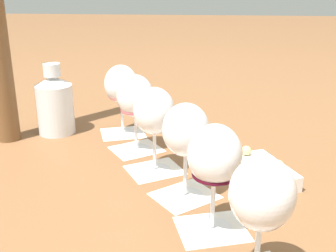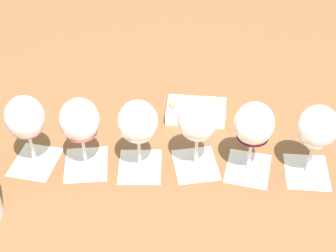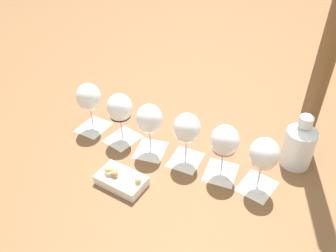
{
  "view_description": "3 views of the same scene",
  "coord_description": "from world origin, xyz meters",
  "px_view_note": "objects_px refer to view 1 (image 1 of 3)",
  "views": [
    {
      "loc": [
        0.8,
        0.07,
        0.41
      ],
      "look_at": [
        0.0,
        -0.0,
        0.13
      ],
      "focal_mm": 45.0,
      "sensor_mm": 36.0,
      "label": 1
    },
    {
      "loc": [
        0.44,
        -0.75,
        0.87
      ],
      "look_at": [
        0.0,
        -0.0,
        0.13
      ],
      "focal_mm": 55.0,
      "sensor_mm": 36.0,
      "label": 2
    },
    {
      "loc": [
        -0.77,
        0.52,
        0.84
      ],
      "look_at": [
        0.0,
        -0.0,
        0.13
      ],
      "focal_mm": 38.0,
      "sensor_mm": 36.0,
      "label": 3
    }
  ],
  "objects_px": {
    "wine_glass_0": "(121,87)",
    "wine_glass_4": "(215,159)",
    "wine_glass_3": "(186,134)",
    "wine_glass_5": "(262,200)",
    "ceramic_vase": "(55,104)",
    "snack_dish": "(263,171)",
    "wine_glass_1": "(135,99)",
    "wine_glass_2": "(154,115)"
  },
  "relations": [
    {
      "from": "wine_glass_5",
      "to": "wine_glass_0",
      "type": "bearing_deg",
      "value": -152.4
    },
    {
      "from": "wine_glass_1",
      "to": "snack_dish",
      "type": "xyz_separation_m",
      "value": [
        0.14,
        0.3,
        -0.11
      ]
    },
    {
      "from": "wine_glass_1",
      "to": "wine_glass_0",
      "type": "bearing_deg",
      "value": -153.43
    },
    {
      "from": "wine_glass_0",
      "to": "wine_glass_3",
      "type": "relative_size",
      "value": 1.0
    },
    {
      "from": "wine_glass_2",
      "to": "wine_glass_3",
      "type": "xyz_separation_m",
      "value": [
        0.11,
        0.07,
        0.0
      ]
    },
    {
      "from": "ceramic_vase",
      "to": "snack_dish",
      "type": "xyz_separation_m",
      "value": [
        0.25,
        0.54,
        -0.06
      ]
    },
    {
      "from": "wine_glass_0",
      "to": "wine_glass_4",
      "type": "height_order",
      "value": "same"
    },
    {
      "from": "wine_glass_5",
      "to": "wine_glass_2",
      "type": "bearing_deg",
      "value": -151.99
    },
    {
      "from": "ceramic_vase",
      "to": "wine_glass_2",
      "type": "bearing_deg",
      "value": 53.78
    },
    {
      "from": "ceramic_vase",
      "to": "snack_dish",
      "type": "height_order",
      "value": "ceramic_vase"
    },
    {
      "from": "wine_glass_1",
      "to": "snack_dish",
      "type": "relative_size",
      "value": 1.06
    },
    {
      "from": "wine_glass_3",
      "to": "wine_glass_5",
      "type": "height_order",
      "value": "same"
    },
    {
      "from": "wine_glass_0",
      "to": "wine_glass_3",
      "type": "bearing_deg",
      "value": 29.13
    },
    {
      "from": "wine_glass_3",
      "to": "wine_glass_2",
      "type": "bearing_deg",
      "value": -146.74
    },
    {
      "from": "wine_glass_2",
      "to": "snack_dish",
      "type": "height_order",
      "value": "wine_glass_2"
    },
    {
      "from": "wine_glass_0",
      "to": "wine_glass_4",
      "type": "bearing_deg",
      "value": 28.04
    },
    {
      "from": "wine_glass_4",
      "to": "ceramic_vase",
      "type": "distance_m",
      "value": 0.62
    },
    {
      "from": "wine_glass_2",
      "to": "snack_dish",
      "type": "bearing_deg",
      "value": 83.41
    },
    {
      "from": "wine_glass_4",
      "to": "wine_glass_2",
      "type": "bearing_deg",
      "value": -150.89
    },
    {
      "from": "wine_glass_1",
      "to": "wine_glass_3",
      "type": "xyz_separation_m",
      "value": [
        0.23,
        0.13,
        -0.0
      ]
    },
    {
      "from": "wine_glass_1",
      "to": "snack_dish",
      "type": "distance_m",
      "value": 0.35
    },
    {
      "from": "wine_glass_1",
      "to": "ceramic_vase",
      "type": "height_order",
      "value": "ceramic_vase"
    },
    {
      "from": "wine_glass_1",
      "to": "wine_glass_2",
      "type": "relative_size",
      "value": 1.0
    },
    {
      "from": "wine_glass_2",
      "to": "snack_dish",
      "type": "xyz_separation_m",
      "value": [
        0.03,
        0.24,
        -0.11
      ]
    },
    {
      "from": "snack_dish",
      "to": "wine_glass_3",
      "type": "bearing_deg",
      "value": -62.86
    },
    {
      "from": "wine_glass_2",
      "to": "wine_glass_4",
      "type": "xyz_separation_m",
      "value": [
        0.22,
        0.12,
        0.0
      ]
    },
    {
      "from": "wine_glass_4",
      "to": "wine_glass_1",
      "type": "bearing_deg",
      "value": -151.49
    },
    {
      "from": "snack_dish",
      "to": "wine_glass_5",
      "type": "bearing_deg",
      "value": -9.12
    },
    {
      "from": "wine_glass_0",
      "to": "snack_dish",
      "type": "distance_m",
      "value": 0.45
    },
    {
      "from": "ceramic_vase",
      "to": "wine_glass_1",
      "type": "bearing_deg",
      "value": 66.58
    },
    {
      "from": "wine_glass_2",
      "to": "wine_glass_3",
      "type": "distance_m",
      "value": 0.13
    },
    {
      "from": "wine_glass_0",
      "to": "wine_glass_5",
      "type": "relative_size",
      "value": 1.0
    },
    {
      "from": "wine_glass_0",
      "to": "snack_dish",
      "type": "height_order",
      "value": "wine_glass_0"
    },
    {
      "from": "wine_glass_4",
      "to": "wine_glass_3",
      "type": "bearing_deg",
      "value": -155.35
    },
    {
      "from": "snack_dish",
      "to": "wine_glass_1",
      "type": "bearing_deg",
      "value": -115.69
    },
    {
      "from": "wine_glass_2",
      "to": "ceramic_vase",
      "type": "distance_m",
      "value": 0.37
    },
    {
      "from": "wine_glass_3",
      "to": "ceramic_vase",
      "type": "distance_m",
      "value": 0.5
    },
    {
      "from": "wine_glass_4",
      "to": "ceramic_vase",
      "type": "height_order",
      "value": "ceramic_vase"
    },
    {
      "from": "wine_glass_1",
      "to": "wine_glass_4",
      "type": "relative_size",
      "value": 1.0
    },
    {
      "from": "wine_glass_2",
      "to": "ceramic_vase",
      "type": "bearing_deg",
      "value": -126.22
    },
    {
      "from": "wine_glass_1",
      "to": "wine_glass_2",
      "type": "xyz_separation_m",
      "value": [
        0.12,
        0.06,
        -0.0
      ]
    },
    {
      "from": "wine_glass_0",
      "to": "wine_glass_3",
      "type": "height_order",
      "value": "same"
    }
  ]
}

